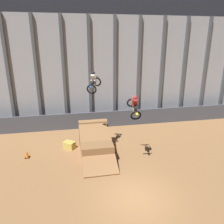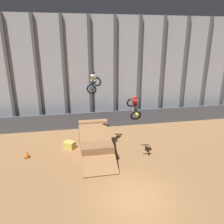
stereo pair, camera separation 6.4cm
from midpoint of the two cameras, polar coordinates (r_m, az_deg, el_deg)
The scene contains 8 objects.
ground_plane at distance 13.21m, azimuth 5.96°, elevation -21.47°, with size 60.00×60.00×0.00m, color #996B42.
arena_back_wall at distance 22.47m, azimuth -2.70°, elevation 10.41°, with size 32.00×0.40×10.80m.
lower_barrier at distance 22.22m, azimuth -2.01°, elevation -1.89°, with size 31.36×0.20×1.62m.
dirt_ramp at distance 17.33m, azimuth -4.47°, elevation -8.12°, with size 2.38×5.11×2.25m.
rider_bike_left_air at distance 16.05m, azimuth -4.87°, elevation 7.67°, with size 1.29×1.86×1.59m.
rider_bike_right_air at distance 14.73m, azimuth 5.69°, elevation 1.49°, with size 0.83×1.88×1.67m.
traffic_cone_near_ramp at distance 17.88m, azimuth -21.41°, elevation -10.25°, with size 0.36×0.36×0.58m.
hay_bale_trackside at distance 18.40m, azimuth -11.19°, elevation -8.44°, with size 1.08×1.02×0.57m.
Camera 1 is at (-3.19, -9.70, 8.38)m, focal length 35.00 mm.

